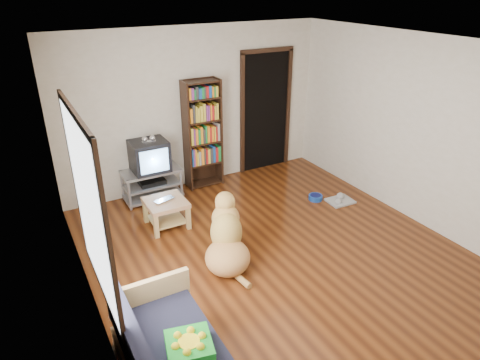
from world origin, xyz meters
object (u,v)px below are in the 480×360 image
laptop (166,201)px  dog_bowl (315,197)px  crt_tv (149,155)px  coffee_table (166,208)px  green_cushion (189,347)px  grey_rag (340,201)px  tv_stand (152,183)px  dog (227,240)px  bookshelf (202,129)px

laptop → dog_bowl: 2.42m
crt_tv → coffee_table: crt_tv is taller
green_cushion → coffee_table: 2.78m
laptop → grey_rag: laptop is taller
tv_stand → dog_bowl: bearing=-30.0°
green_cushion → dog: dog is taller
green_cushion → coffee_table: green_cushion is taller
green_cushion → grey_rag: size_ratio=0.93×
crt_tv → dog_bowl: bearing=-30.4°
coffee_table → dog: dog is taller
laptop → tv_stand: tv_stand is taller
tv_stand → crt_tv: 0.47m
grey_rag → crt_tv: crt_tv is taller
laptop → coffee_table: bearing=74.2°
dog_bowl → grey_rag: dog_bowl is taller
crt_tv → coffee_table: bearing=-95.7°
grey_rag → crt_tv: (-2.56, 1.58, 0.73)m
bookshelf → laptop: bearing=-135.5°
green_cushion → crt_tv: bearing=89.7°
green_cushion → tv_stand: green_cushion is taller
crt_tv → laptop: bearing=-95.6°
laptop → tv_stand: 0.95m
coffee_table → crt_tv: bearing=84.3°
laptop → dog: bearing=-88.9°
bookshelf → grey_rag: bearing=-45.6°
grey_rag → dog: dog is taller
coffee_table → bookshelf: bearing=43.6°
laptop → dog_bowl: laptop is taller
green_cushion → coffee_table: bearing=87.1°
grey_rag → bookshelf: bearing=134.4°
crt_tv → coffee_table: 1.04m
dog_bowl → crt_tv: crt_tv is taller
green_cushion → tv_stand: 3.68m
tv_stand → coffee_table: size_ratio=1.64×
grey_rag → coffee_table: 2.75m
grey_rag → dog: size_ratio=0.38×
dog_bowl → green_cushion: bearing=-144.0°
crt_tv → dog: (0.26, -2.11, -0.42)m
tv_stand → coffee_table: bearing=-95.9°
laptop → crt_tv: size_ratio=0.50×
coffee_table → green_cushion: bearing=-105.8°
laptop → crt_tv: 1.01m
crt_tv → dog: bearing=-83.0°
grey_rag → dog: bearing=-167.0°
green_cushion → tv_stand: (0.85, 3.57, -0.21)m
laptop → grey_rag: (2.66, -0.63, -0.40)m
tv_stand → coffee_table: tv_stand is taller
grey_rag → crt_tv: 3.10m
bookshelf → dog: (-0.69, -2.18, -0.68)m
laptop → dog_bowl: bearing=-24.8°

